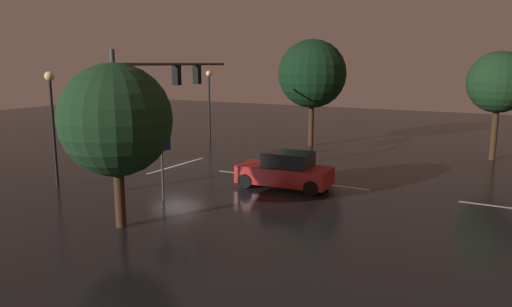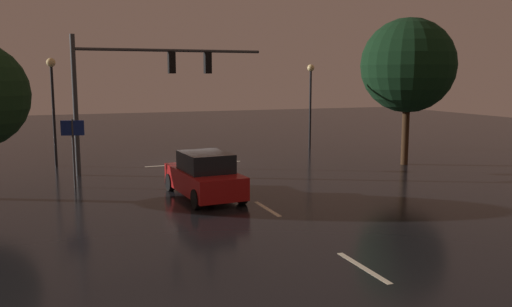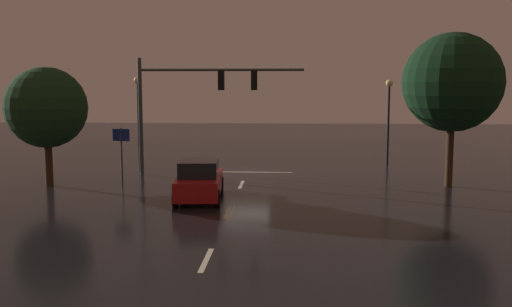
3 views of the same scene
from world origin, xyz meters
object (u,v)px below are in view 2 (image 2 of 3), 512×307
object	(u,v)px
car_approaching	(204,176)
street_lamp_left_kerb	(310,90)
route_sign	(73,139)
street_lamp_right_kerb	(52,92)
traffic_signal_assembly	(141,77)
tree_left_far	(408,66)

from	to	relation	value
car_approaching	street_lamp_left_kerb	bearing A→B (deg)	-131.85
route_sign	street_lamp_right_kerb	bearing A→B (deg)	-83.53
traffic_signal_assembly	route_sign	distance (m)	4.90
route_sign	tree_left_far	distance (m)	16.22
street_lamp_left_kerb	car_approaching	bearing A→B (deg)	48.15
traffic_signal_assembly	street_lamp_left_kerb	size ratio (longest dim) A/B	1.71
route_sign	tree_left_far	size ratio (longest dim) A/B	0.38
car_approaching	tree_left_far	xyz separation A→B (m)	(-11.52, -3.57, 4.18)
traffic_signal_assembly	street_lamp_right_kerb	size ratio (longest dim) A/B	1.66
traffic_signal_assembly	street_lamp_left_kerb	distance (m)	12.09
traffic_signal_assembly	car_approaching	bearing A→B (deg)	100.91
street_lamp_left_kerb	route_sign	size ratio (longest dim) A/B	1.87
car_approaching	street_lamp_right_kerb	size ratio (longest dim) A/B	0.84
car_approaching	street_lamp_left_kerb	size ratio (longest dim) A/B	0.86
car_approaching	street_lamp_right_kerb	world-z (taller)	street_lamp_right_kerb
street_lamp_left_kerb	tree_left_far	size ratio (longest dim) A/B	0.71
traffic_signal_assembly	route_sign	xyz separation A→B (m)	(3.20, 2.80, -2.44)
car_approaching	tree_left_far	size ratio (longest dim) A/B	0.61
street_lamp_right_kerb	route_sign	xyz separation A→B (m)	(-0.66, 5.79, -1.72)
traffic_signal_assembly	street_lamp_right_kerb	bearing A→B (deg)	-37.74
street_lamp_right_kerb	route_sign	size ratio (longest dim) A/B	1.93
street_lamp_left_kerb	street_lamp_right_kerb	xyz separation A→B (m)	(14.97, 1.71, 0.10)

